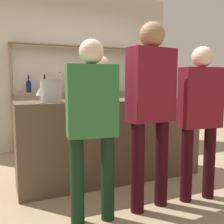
% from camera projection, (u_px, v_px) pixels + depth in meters
% --- Properties ---
extents(ground_plane, '(16.00, 16.00, 0.00)m').
position_uv_depth(ground_plane, '(112.00, 179.00, 3.25)').
color(ground_plane, '#9E8466').
extents(bar_counter, '(2.22, 0.54, 0.98)m').
position_uv_depth(bar_counter, '(112.00, 140.00, 3.19)').
color(bar_counter, brown).
rests_on(bar_counter, ground_plane).
extents(back_wall, '(3.82, 0.12, 2.80)m').
position_uv_depth(back_wall, '(72.00, 70.00, 4.79)').
color(back_wall, beige).
rests_on(back_wall, ground_plane).
extents(back_shelf, '(2.16, 0.18, 1.83)m').
position_uv_depth(back_shelf, '(75.00, 81.00, 4.65)').
color(back_shelf, '#897056').
rests_on(back_shelf, ground_plane).
extents(counter_bottle_0, '(0.08, 0.08, 0.34)m').
position_uv_depth(counter_bottle_0, '(157.00, 89.00, 3.23)').
color(counter_bottle_0, '#0F1956').
rests_on(counter_bottle_0, bar_counter).
extents(counter_bottle_1, '(0.08, 0.08, 0.34)m').
position_uv_depth(counter_bottle_1, '(91.00, 89.00, 2.96)').
color(counter_bottle_1, brown).
rests_on(counter_bottle_1, bar_counter).
extents(counter_bottle_2, '(0.09, 0.09, 0.34)m').
position_uv_depth(counter_bottle_2, '(86.00, 89.00, 3.10)').
color(counter_bottle_2, brown).
rests_on(counter_bottle_2, bar_counter).
extents(counter_bottle_3, '(0.09, 0.09, 0.32)m').
position_uv_depth(counter_bottle_3, '(170.00, 89.00, 3.31)').
color(counter_bottle_3, brown).
rests_on(counter_bottle_3, bar_counter).
extents(counter_bottle_4, '(0.07, 0.07, 0.36)m').
position_uv_depth(counter_bottle_4, '(169.00, 87.00, 3.46)').
color(counter_bottle_4, '#0F1956').
rests_on(counter_bottle_4, bar_counter).
extents(wine_glass, '(0.08, 0.08, 0.16)m').
position_uv_depth(wine_glass, '(40.00, 92.00, 2.65)').
color(wine_glass, silver).
rests_on(wine_glass, bar_counter).
extents(ice_bucket, '(0.24, 0.24, 0.24)m').
position_uv_depth(ice_bucket, '(51.00, 91.00, 2.80)').
color(ice_bucket, '#B2B2B7').
rests_on(ice_bucket, bar_counter).
extents(server_behind_counter, '(0.54, 0.37, 1.58)m').
position_uv_depth(server_behind_counter, '(102.00, 100.00, 4.08)').
color(server_behind_counter, black).
rests_on(server_behind_counter, ground_plane).
extents(customer_right, '(0.43, 0.23, 1.54)m').
position_uv_depth(customer_right, '(200.00, 112.00, 2.59)').
color(customer_right, black).
rests_on(customer_right, ground_plane).
extents(customer_left, '(0.43, 0.23, 1.54)m').
position_uv_depth(customer_left, '(92.00, 118.00, 2.16)').
color(customer_left, black).
rests_on(customer_left, ground_plane).
extents(customer_center, '(0.46, 0.25, 1.72)m').
position_uv_depth(customer_center, '(151.00, 102.00, 2.38)').
color(customer_center, black).
rests_on(customer_center, ground_plane).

